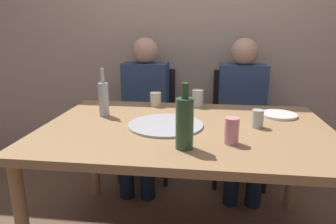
# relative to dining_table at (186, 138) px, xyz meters

# --- Properties ---
(back_wall) EXTENTS (6.00, 0.10, 2.60)m
(back_wall) POSITION_rel_dining_table_xyz_m (0.00, 1.11, 0.64)
(back_wall) COLOR #BCA893
(back_wall) RESTS_ON ground_plane
(dining_table) EXTENTS (1.54, 1.03, 0.73)m
(dining_table) POSITION_rel_dining_table_xyz_m (0.00, 0.00, 0.00)
(dining_table) COLOR #99754C
(dining_table) RESTS_ON ground_plane
(pizza_tray) EXTENTS (0.41, 0.41, 0.01)m
(pizza_tray) POSITION_rel_dining_table_xyz_m (-0.11, -0.01, 0.08)
(pizza_tray) COLOR #ADADB2
(pizza_tray) RESTS_ON dining_table
(wine_bottle) EXTENTS (0.08, 0.08, 0.29)m
(wine_bottle) POSITION_rel_dining_table_xyz_m (0.01, -0.31, 0.19)
(wine_bottle) COLOR #2D5133
(wine_bottle) RESTS_ON dining_table
(beer_bottle) EXTENTS (0.06, 0.06, 0.29)m
(beer_bottle) POSITION_rel_dining_table_xyz_m (-0.50, 0.14, 0.18)
(beer_bottle) COLOR #B2BCC1
(beer_bottle) RESTS_ON dining_table
(tumbler_near) EXTENTS (0.08, 0.08, 0.12)m
(tumbler_near) POSITION_rel_dining_table_xyz_m (0.05, 0.42, 0.13)
(tumbler_near) COLOR #B7C6BC
(tumbler_near) RESTS_ON dining_table
(tumbler_far) EXTENTS (0.08, 0.08, 0.09)m
(tumbler_far) POSITION_rel_dining_table_xyz_m (-0.23, 0.41, 0.12)
(tumbler_far) COLOR beige
(tumbler_far) RESTS_ON dining_table
(wine_glass) EXTENTS (0.06, 0.06, 0.10)m
(wine_glass) POSITION_rel_dining_table_xyz_m (0.38, 0.03, 0.12)
(wine_glass) COLOR #B7C6BC
(wine_glass) RESTS_ON dining_table
(soda_can) EXTENTS (0.07, 0.07, 0.12)m
(soda_can) POSITION_rel_dining_table_xyz_m (0.22, -0.22, 0.13)
(soda_can) COLOR pink
(soda_can) RESTS_ON dining_table
(plate_stack) EXTENTS (0.21, 0.21, 0.02)m
(plate_stack) POSITION_rel_dining_table_xyz_m (0.54, 0.26, 0.08)
(plate_stack) COLOR white
(plate_stack) RESTS_ON dining_table
(chair_left) EXTENTS (0.44, 0.44, 0.90)m
(chair_left) POSITION_rel_dining_table_xyz_m (-0.39, 0.91, -0.15)
(chair_left) COLOR black
(chair_left) RESTS_ON ground_plane
(chair_right) EXTENTS (0.44, 0.44, 0.90)m
(chair_right) POSITION_rel_dining_table_xyz_m (0.38, 0.91, -0.15)
(chair_right) COLOR black
(chair_right) RESTS_ON ground_plane
(guest_in_sweater) EXTENTS (0.36, 0.56, 1.17)m
(guest_in_sweater) POSITION_rel_dining_table_xyz_m (-0.39, 0.76, -0.02)
(guest_in_sweater) COLOR navy
(guest_in_sweater) RESTS_ON ground_plane
(guest_in_beanie) EXTENTS (0.36, 0.56, 1.17)m
(guest_in_beanie) POSITION_rel_dining_table_xyz_m (0.38, 0.76, -0.02)
(guest_in_beanie) COLOR navy
(guest_in_beanie) RESTS_ON ground_plane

